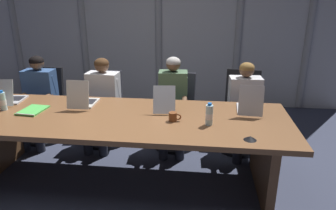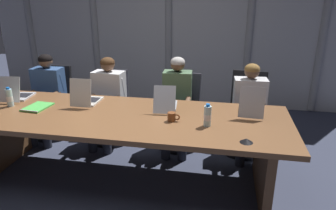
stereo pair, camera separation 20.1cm
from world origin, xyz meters
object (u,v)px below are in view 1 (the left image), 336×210
at_px(laptop_left_mid, 83,100).
at_px(coffee_mug_near, 173,117).
at_px(laptop_right_mid, 249,106).
at_px(spiral_notepad, 33,110).
at_px(person_left_end, 38,95).
at_px(office_chair_center, 176,118).
at_px(water_bottle_secondary, 209,115).
at_px(person_center, 173,100).
at_px(water_bottle_primary, 3,101).
at_px(office_chair_left_mid, 106,115).
at_px(office_chair_right_mid, 240,120).
at_px(person_right_mid, 245,104).
at_px(office_chair_left_end, 45,112).
at_px(conference_mic_left_side, 250,138).
at_px(laptop_left_end, 10,98).
at_px(person_left_mid, 101,98).
at_px(laptop_center, 165,103).

xyz_separation_m(laptop_left_mid, coffee_mug_near, (1.02, -0.32, -0.02)).
relative_size(laptop_right_mid, coffee_mug_near, 3.34).
bearing_deg(spiral_notepad, person_left_end, 120.78).
bearing_deg(office_chair_center, water_bottle_secondary, 29.95).
xyz_separation_m(person_center, water_bottle_primary, (-1.71, -0.77, 0.18)).
relative_size(office_chair_left_mid, water_bottle_primary, 4.34).
bearing_deg(office_chair_right_mid, water_bottle_primary, -63.61).
bearing_deg(water_bottle_secondary, water_bottle_primary, 175.99).
bearing_deg(person_right_mid, office_chair_left_end, -96.91).
bearing_deg(conference_mic_left_side, person_center, 122.59).
xyz_separation_m(laptop_left_mid, water_bottle_primary, (-0.78, -0.23, 0.04)).
height_order(laptop_right_mid, person_center, person_center).
bearing_deg(laptop_left_end, person_right_mid, -84.65).
xyz_separation_m(laptop_left_end, water_bottle_secondary, (2.22, -0.38, 0.04)).
bearing_deg(person_left_mid, laptop_right_mid, 76.76).
bearing_deg(office_chair_right_mid, coffee_mug_near, -30.40).
distance_m(laptop_center, office_chair_center, 0.82).
bearing_deg(person_left_end, office_chair_center, 94.15).
relative_size(water_bottle_secondary, coffee_mug_near, 1.76).
bearing_deg(office_chair_left_mid, office_chair_center, 82.16).
bearing_deg(person_right_mid, water_bottle_primary, -76.84).
height_order(office_chair_left_mid, water_bottle_secondary, water_bottle_secondary).
bearing_deg(coffee_mug_near, laptop_center, 110.44).
bearing_deg(coffee_mug_near, laptop_left_end, 170.03).
distance_m(coffee_mug_near, spiral_notepad, 1.49).
bearing_deg(water_bottle_secondary, office_chair_left_end, 153.96).
height_order(laptop_left_end, person_right_mid, person_right_mid).
height_order(office_chair_right_mid, spiral_notepad, office_chair_right_mid).
bearing_deg(office_chair_left_mid, laptop_left_end, -58.85).
relative_size(office_chair_center, coffee_mug_near, 7.63).
distance_m(person_left_mid, person_right_mid, 1.80).
relative_size(laptop_left_mid, person_left_end, 0.33).
relative_size(laptop_left_mid, office_chair_left_mid, 0.42).
bearing_deg(office_chair_right_mid, person_right_mid, 13.70).
distance_m(laptop_right_mid, spiral_notepad, 2.25).
xyz_separation_m(person_left_end, spiral_notepad, (0.37, -0.77, 0.10)).
relative_size(office_chair_left_mid, office_chair_center, 0.99).
bearing_deg(laptop_left_end, water_bottle_secondary, -105.85).
bearing_deg(office_chair_left_end, person_center, 87.18).
xyz_separation_m(laptop_right_mid, person_right_mid, (0.04, 0.54, -0.16)).
bearing_deg(office_chair_center, person_right_mid, 88.75).
relative_size(laptop_center, water_bottle_secondary, 2.11).
distance_m(person_left_end, coffee_mug_near, 2.05).
bearing_deg(office_chair_right_mid, office_chair_center, -83.30).
bearing_deg(office_chair_left_end, person_left_end, 10.60).
height_order(person_center, water_bottle_primary, person_center).
bearing_deg(water_bottle_primary, office_chair_right_mid, 20.04).
height_order(laptop_left_end, laptop_right_mid, laptop_right_mid).
bearing_deg(office_chair_right_mid, person_left_mid, -78.42).
bearing_deg(water_bottle_primary, laptop_left_end, 108.48).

